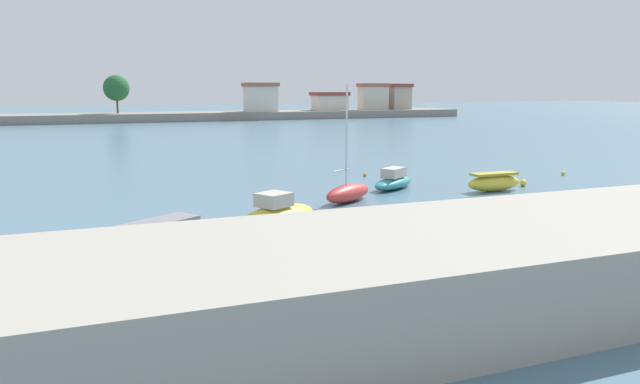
# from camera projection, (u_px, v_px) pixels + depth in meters

# --- Properties ---
(ground_plane) EXTENTS (400.00, 400.00, 0.00)m
(ground_plane) POSITION_uv_depth(u_px,v_px,m) (570.00, 229.00, 25.76)
(ground_plane) COLOR slate
(moored_boat_0) EXTENTS (4.09, 3.35, 1.02)m
(moored_boat_0) POSITION_uv_depth(u_px,v_px,m) (159.00, 234.00, 22.84)
(moored_boat_0) COLOR #9E9EA3
(moored_boat_0) RESTS_ON ground
(moored_boat_1) EXTENTS (4.48, 3.51, 1.55)m
(moored_boat_1) POSITION_uv_depth(u_px,v_px,m) (277.00, 214.00, 25.96)
(moored_boat_1) COLOR yellow
(moored_boat_1) RESTS_ON ground
(moored_boat_2) EXTENTS (3.73, 2.96, 6.15)m
(moored_boat_2) POSITION_uv_depth(u_px,v_px,m) (348.00, 192.00, 31.82)
(moored_boat_2) COLOR #C63833
(moored_boat_2) RESTS_ON ground
(moored_boat_3) EXTENTS (4.03, 3.35, 1.27)m
(moored_boat_3) POSITION_uv_depth(u_px,v_px,m) (393.00, 181.00, 35.91)
(moored_boat_3) COLOR teal
(moored_boat_3) RESTS_ON ground
(moored_boat_4) EXTENTS (3.57, 1.06, 1.08)m
(moored_boat_4) POSITION_uv_depth(u_px,v_px,m) (494.00, 182.00, 35.14)
(moored_boat_4) COLOR yellow
(moored_boat_4) RESTS_ON ground
(mooring_buoy_0) EXTENTS (0.42, 0.42, 0.42)m
(mooring_buoy_0) POSITION_uv_depth(u_px,v_px,m) (523.00, 183.00, 36.93)
(mooring_buoy_0) COLOR yellow
(mooring_buoy_0) RESTS_ON ground
(mooring_buoy_1) EXTENTS (0.25, 0.25, 0.25)m
(mooring_buoy_1) POSITION_uv_depth(u_px,v_px,m) (365.00, 175.00, 41.01)
(mooring_buoy_1) COLOR orange
(mooring_buoy_1) RESTS_ON ground
(mooring_buoy_2) EXTENTS (0.28, 0.28, 0.28)m
(mooring_buoy_2) POSITION_uv_depth(u_px,v_px,m) (563.00, 173.00, 41.69)
(mooring_buoy_2) COLOR yellow
(mooring_buoy_2) RESTS_ON ground
(distant_shoreline) EXTENTS (109.88, 10.28, 8.17)m
(distant_shoreline) POSITION_uv_depth(u_px,v_px,m) (212.00, 110.00, 112.74)
(distant_shoreline) COLOR gray
(distant_shoreline) RESTS_ON ground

